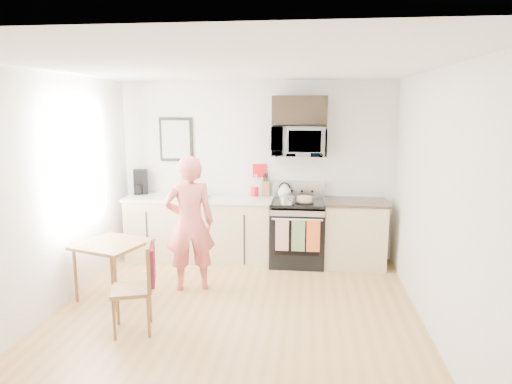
# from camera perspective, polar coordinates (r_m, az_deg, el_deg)

# --- Properties ---
(floor) EXTENTS (4.60, 4.60, 0.00)m
(floor) POSITION_cam_1_polar(r_m,az_deg,el_deg) (4.95, -3.12, -16.21)
(floor) COLOR #A47D3F
(floor) RESTS_ON ground
(back_wall) EXTENTS (4.00, 0.04, 2.60)m
(back_wall) POSITION_cam_1_polar(r_m,az_deg,el_deg) (6.76, 0.04, 2.71)
(back_wall) COLOR silver
(back_wall) RESTS_ON floor
(front_wall) EXTENTS (4.00, 0.04, 2.60)m
(front_wall) POSITION_cam_1_polar(r_m,az_deg,el_deg) (2.38, -13.01, -12.85)
(front_wall) COLOR silver
(front_wall) RESTS_ON floor
(left_wall) EXTENTS (0.04, 4.60, 2.60)m
(left_wall) POSITION_cam_1_polar(r_m,az_deg,el_deg) (5.24, -25.40, -0.68)
(left_wall) COLOR silver
(left_wall) RESTS_ON floor
(right_wall) EXTENTS (0.04, 4.60, 2.60)m
(right_wall) POSITION_cam_1_polar(r_m,az_deg,el_deg) (4.62, 21.99, -1.83)
(right_wall) COLOR silver
(right_wall) RESTS_ON floor
(ceiling) EXTENTS (4.00, 4.60, 0.04)m
(ceiling) POSITION_cam_1_polar(r_m,az_deg,el_deg) (4.43, -3.47, 15.35)
(ceiling) COLOR white
(ceiling) RESTS_ON back_wall
(window) EXTENTS (0.06, 1.40, 1.50)m
(window) POSITION_cam_1_polar(r_m,az_deg,el_deg) (5.87, -21.20, 3.23)
(window) COLOR silver
(window) RESTS_ON left_wall
(cabinet_left) EXTENTS (2.10, 0.60, 0.90)m
(cabinet_left) POSITION_cam_1_polar(r_m,az_deg,el_deg) (6.78, -7.01, -4.69)
(cabinet_left) COLOR tan
(cabinet_left) RESTS_ON floor
(countertop_left) EXTENTS (2.14, 0.64, 0.04)m
(countertop_left) POSITION_cam_1_polar(r_m,az_deg,el_deg) (6.67, -7.10, -0.79)
(countertop_left) COLOR silver
(countertop_left) RESTS_ON cabinet_left
(cabinet_right) EXTENTS (0.84, 0.60, 0.90)m
(cabinet_right) POSITION_cam_1_polar(r_m,az_deg,el_deg) (6.63, 12.16, -5.21)
(cabinet_right) COLOR tan
(cabinet_right) RESTS_ON floor
(countertop_right) EXTENTS (0.88, 0.64, 0.04)m
(countertop_right) POSITION_cam_1_polar(r_m,az_deg,el_deg) (6.52, 12.32, -1.23)
(countertop_right) COLOR black
(countertop_right) RESTS_ON cabinet_right
(range) EXTENTS (0.76, 0.70, 1.16)m
(range) POSITION_cam_1_polar(r_m,az_deg,el_deg) (6.58, 5.20, -5.25)
(range) COLOR black
(range) RESTS_ON floor
(microwave) EXTENTS (0.76, 0.51, 0.42)m
(microwave) POSITION_cam_1_polar(r_m,az_deg,el_deg) (6.45, 5.42, 6.39)
(microwave) COLOR #B3B3B8
(microwave) RESTS_ON back_wall
(upper_cabinet) EXTENTS (0.76, 0.35, 0.40)m
(upper_cabinet) POSITION_cam_1_polar(r_m,az_deg,el_deg) (6.47, 5.49, 10.13)
(upper_cabinet) COLOR black
(upper_cabinet) RESTS_ON back_wall
(wall_art) EXTENTS (0.50, 0.04, 0.65)m
(wall_art) POSITION_cam_1_polar(r_m,az_deg,el_deg) (6.93, -9.96, 6.49)
(wall_art) COLOR black
(wall_art) RESTS_ON back_wall
(wall_trivet) EXTENTS (0.20, 0.02, 0.20)m
(wall_trivet) POSITION_cam_1_polar(r_m,az_deg,el_deg) (6.74, 0.45, 2.68)
(wall_trivet) COLOR red
(wall_trivet) RESTS_ON back_wall
(person) EXTENTS (0.71, 0.58, 1.67)m
(person) POSITION_cam_1_polar(r_m,az_deg,el_deg) (5.61, -8.29, -3.91)
(person) COLOR #D8433B
(person) RESTS_ON floor
(dining_table) EXTENTS (0.78, 0.78, 0.67)m
(dining_table) POSITION_cam_1_polar(r_m,az_deg,el_deg) (5.64, -17.56, -6.81)
(dining_table) COLOR brown
(dining_table) RESTS_ON floor
(chair) EXTENTS (0.51, 0.48, 0.91)m
(chair) POSITION_cam_1_polar(r_m,az_deg,el_deg) (4.74, -13.79, -10.05)
(chair) COLOR brown
(chair) RESTS_ON floor
(knife_block) EXTENTS (0.12, 0.16, 0.23)m
(knife_block) POSITION_cam_1_polar(r_m,az_deg,el_deg) (6.70, 1.22, 0.50)
(knife_block) COLOR brown
(knife_block) RESTS_ON countertop_left
(utensil_crock) EXTENTS (0.11, 0.11, 0.32)m
(utensil_crock) POSITION_cam_1_polar(r_m,az_deg,el_deg) (6.67, -0.16, 0.60)
(utensil_crock) COLOR red
(utensil_crock) RESTS_ON countertop_left
(fruit_bowl) EXTENTS (0.19, 0.19, 0.09)m
(fruit_bowl) POSITION_cam_1_polar(r_m,az_deg,el_deg) (6.67, -6.44, -0.31)
(fruit_bowl) COLOR white
(fruit_bowl) RESTS_ON countertop_left
(milk_carton) EXTENTS (0.13, 0.13, 0.27)m
(milk_carton) POSITION_cam_1_polar(r_m,az_deg,el_deg) (6.67, -9.01, 0.50)
(milk_carton) COLOR tan
(milk_carton) RESTS_ON countertop_left
(coffee_maker) EXTENTS (0.27, 0.33, 0.36)m
(coffee_maker) POSITION_cam_1_polar(r_m,az_deg,el_deg) (7.08, -14.24, 1.17)
(coffee_maker) COLOR black
(coffee_maker) RESTS_ON countertop_left
(bread_bag) EXTENTS (0.29, 0.20, 0.10)m
(bread_bag) POSITION_cam_1_polar(r_m,az_deg,el_deg) (6.47, -7.99, -0.54)
(bread_bag) COLOR #E2AC76
(bread_bag) RESTS_ON countertop_left
(cake) EXTENTS (0.26, 0.26, 0.09)m
(cake) POSITION_cam_1_polar(r_m,az_deg,el_deg) (6.34, 6.09, -0.95)
(cake) COLOR black
(cake) RESTS_ON range
(kettle) EXTENTS (0.19, 0.19, 0.24)m
(kettle) POSITION_cam_1_polar(r_m,az_deg,el_deg) (6.55, 3.58, 0.02)
(kettle) COLOR white
(kettle) RESTS_ON range
(pot) EXTENTS (0.21, 0.35, 0.10)m
(pot) POSITION_cam_1_polar(r_m,az_deg,el_deg) (6.23, 3.91, -1.01)
(pot) COLOR #B3B3B8
(pot) RESTS_ON range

